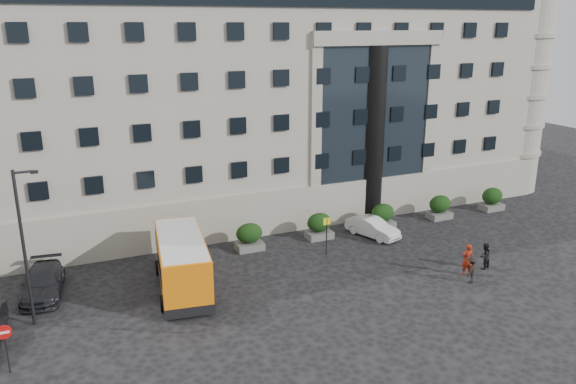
{
  "coord_description": "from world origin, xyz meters",
  "views": [
    {
      "loc": [
        -10.47,
        -25.02,
        14.44
      ],
      "look_at": [
        2.23,
        3.77,
        5.0
      ],
      "focal_mm": 35.0,
      "sensor_mm": 36.0,
      "label": 1
    }
  ],
  "objects_px": {
    "street_lamp": "(24,243)",
    "bus_stop_sign": "(327,230)",
    "no_entry_sign": "(5,339)",
    "white_taxi": "(373,227)",
    "hedge_c": "(319,226)",
    "parked_car_c": "(43,283)",
    "pedestrian_b": "(485,256)",
    "hedge_b": "(249,237)",
    "hedge_e": "(440,207)",
    "pedestrian_a": "(467,260)",
    "pedestrian_c": "(472,270)",
    "hedge_f": "(492,199)",
    "hedge_a": "(171,249)",
    "hedge_d": "(383,216)",
    "minibus": "(182,261)"
  },
  "relations": [
    {
      "from": "street_lamp",
      "to": "bus_stop_sign",
      "type": "bearing_deg",
      "value": 6.54
    },
    {
      "from": "no_entry_sign",
      "to": "white_taxi",
      "type": "distance_m",
      "value": 24.25
    },
    {
      "from": "hedge_c",
      "to": "parked_car_c",
      "type": "height_order",
      "value": "hedge_c"
    },
    {
      "from": "pedestrian_b",
      "to": "street_lamp",
      "type": "bearing_deg",
      "value": -21.79
    },
    {
      "from": "hedge_b",
      "to": "hedge_e",
      "type": "bearing_deg",
      "value": 0.0
    },
    {
      "from": "street_lamp",
      "to": "pedestrian_b",
      "type": "distance_m",
      "value": 25.81
    },
    {
      "from": "no_entry_sign",
      "to": "pedestrian_a",
      "type": "relative_size",
      "value": 1.18
    },
    {
      "from": "street_lamp",
      "to": "pedestrian_c",
      "type": "bearing_deg",
      "value": -12.27
    },
    {
      "from": "hedge_f",
      "to": "pedestrian_b",
      "type": "height_order",
      "value": "hedge_f"
    },
    {
      "from": "parked_car_c",
      "to": "white_taxi",
      "type": "height_order",
      "value": "parked_car_c"
    },
    {
      "from": "street_lamp",
      "to": "white_taxi",
      "type": "xyz_separation_m",
      "value": [
        21.94,
        3.57,
        -3.7
      ]
    },
    {
      "from": "pedestrian_c",
      "to": "white_taxi",
      "type": "bearing_deg",
      "value": -111.62
    },
    {
      "from": "hedge_c",
      "to": "pedestrian_b",
      "type": "distance_m",
      "value": 11.09
    },
    {
      "from": "hedge_f",
      "to": "pedestrian_a",
      "type": "xyz_separation_m",
      "value": [
        -10.25,
        -8.93,
        0.06
      ]
    },
    {
      "from": "no_entry_sign",
      "to": "hedge_c",
      "type": "bearing_deg",
      "value": 24.49
    },
    {
      "from": "hedge_c",
      "to": "pedestrian_c",
      "type": "relative_size",
      "value": 1.14
    },
    {
      "from": "hedge_b",
      "to": "pedestrian_a",
      "type": "xyz_separation_m",
      "value": [
        10.55,
        -8.93,
        0.06
      ]
    },
    {
      "from": "no_entry_sign",
      "to": "parked_car_c",
      "type": "bearing_deg",
      "value": 78.49
    },
    {
      "from": "hedge_c",
      "to": "parked_car_c",
      "type": "bearing_deg",
      "value": -175.3
    },
    {
      "from": "street_lamp",
      "to": "pedestrian_a",
      "type": "xyz_separation_m",
      "value": [
        23.69,
        -4.13,
        -3.38
      ]
    },
    {
      "from": "hedge_a",
      "to": "hedge_c",
      "type": "bearing_deg",
      "value": 0.0
    },
    {
      "from": "hedge_d",
      "to": "pedestrian_a",
      "type": "distance_m",
      "value": 8.93
    },
    {
      "from": "minibus",
      "to": "parked_car_c",
      "type": "relative_size",
      "value": 1.54
    },
    {
      "from": "hedge_c",
      "to": "minibus",
      "type": "bearing_deg",
      "value": -159.68
    },
    {
      "from": "parked_car_c",
      "to": "pedestrian_a",
      "type": "relative_size",
      "value": 2.53
    },
    {
      "from": "white_taxi",
      "to": "pedestrian_b",
      "type": "height_order",
      "value": "pedestrian_b"
    },
    {
      "from": "hedge_d",
      "to": "hedge_f",
      "type": "xyz_separation_m",
      "value": [
        10.4,
        0.0,
        0.0
      ]
    },
    {
      "from": "hedge_b",
      "to": "white_taxi",
      "type": "relative_size",
      "value": 0.45
    },
    {
      "from": "white_taxi",
      "to": "hedge_d",
      "type": "bearing_deg",
      "value": 18.36
    },
    {
      "from": "hedge_c",
      "to": "minibus",
      "type": "height_order",
      "value": "minibus"
    },
    {
      "from": "pedestrian_b",
      "to": "minibus",
      "type": "bearing_deg",
      "value": -28.15
    },
    {
      "from": "hedge_f",
      "to": "street_lamp",
      "type": "relative_size",
      "value": 0.23
    },
    {
      "from": "hedge_e",
      "to": "minibus",
      "type": "relative_size",
      "value": 0.24
    },
    {
      "from": "bus_stop_sign",
      "to": "parked_car_c",
      "type": "distance_m",
      "value": 17.08
    },
    {
      "from": "hedge_d",
      "to": "hedge_f",
      "type": "relative_size",
      "value": 1.0
    },
    {
      "from": "bus_stop_sign",
      "to": "pedestrian_c",
      "type": "relative_size",
      "value": 1.57
    },
    {
      "from": "street_lamp",
      "to": "minibus",
      "type": "height_order",
      "value": "street_lamp"
    },
    {
      "from": "hedge_b",
      "to": "hedge_a",
      "type": "bearing_deg",
      "value": 180.0
    },
    {
      "from": "hedge_c",
      "to": "hedge_e",
      "type": "bearing_deg",
      "value": 0.0
    },
    {
      "from": "street_lamp",
      "to": "hedge_e",
      "type": "bearing_deg",
      "value": 9.48
    },
    {
      "from": "hedge_c",
      "to": "hedge_e",
      "type": "relative_size",
      "value": 1.0
    },
    {
      "from": "hedge_a",
      "to": "hedge_b",
      "type": "distance_m",
      "value": 5.2
    },
    {
      "from": "hedge_e",
      "to": "hedge_f",
      "type": "bearing_deg",
      "value": 0.0
    },
    {
      "from": "parked_car_c",
      "to": "white_taxi",
      "type": "relative_size",
      "value": 1.23
    },
    {
      "from": "hedge_f",
      "to": "hedge_e",
      "type": "bearing_deg",
      "value": 180.0
    },
    {
      "from": "hedge_d",
      "to": "hedge_f",
      "type": "distance_m",
      "value": 10.4
    },
    {
      "from": "hedge_f",
      "to": "minibus",
      "type": "xyz_separation_m",
      "value": [
        -26.23,
        -3.94,
        0.77
      ]
    },
    {
      "from": "pedestrian_b",
      "to": "pedestrian_c",
      "type": "xyz_separation_m",
      "value": [
        -2.05,
        -1.19,
        -0.03
      ]
    },
    {
      "from": "hedge_d",
      "to": "no_entry_sign",
      "type": "distance_m",
      "value": 26.15
    },
    {
      "from": "hedge_a",
      "to": "white_taxi",
      "type": "distance_m",
      "value": 14.06
    }
  ]
}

